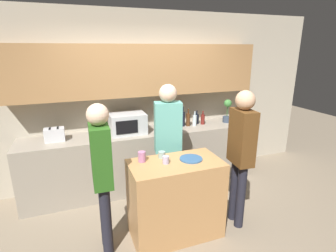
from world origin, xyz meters
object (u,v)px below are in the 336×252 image
Objects in this scene: bottle_1 at (175,122)px; bottle_3 at (183,119)px; person_right at (168,137)px; cup_2 at (166,160)px; potted_plant at (227,111)px; toaster at (55,135)px; plate_on_island at (191,159)px; cup_1 at (142,157)px; bottle_7 at (203,119)px; microwave at (128,123)px; bottle_4 at (188,119)px; bottle_2 at (179,121)px; bottle_0 at (170,125)px; person_center at (102,168)px; person_left at (241,148)px; bottle_6 at (197,119)px; bottle_5 at (195,120)px; cup_0 at (162,155)px.

bottle_3 reaches higher than bottle_1.
cup_2 is at bearing 78.53° from person_right.
potted_plant reaches higher than bottle_3.
toaster is at bearing -15.53° from person_right.
cup_1 is (-0.54, 0.14, 0.05)m from plate_on_island.
microwave is at bearing -178.51° from bottle_7.
bottle_4 is (2.01, 0.02, 0.02)m from toaster.
bottle_2 is 1.31m from plate_on_island.
bottle_3 is at bearing -114.45° from person_right.
person_right is (-0.26, -0.61, 0.02)m from bottle_0.
person_center is (-1.17, -1.13, -0.03)m from bottle_0.
cup_2 is at bearing 90.04° from person_left.
bottle_6 is 2.17m from person_center.
person_left is at bearing -87.04° from bottle_4.
plate_on_island is at bearing 87.20° from person_left.
person_right is (0.46, 0.39, 0.05)m from cup_1.
potted_plant is at bearing 0.09° from bottle_5.
microwave is 1.32× the size of potted_plant.
microwave is at bearing 44.49° from person_left.
bottle_1 is 0.56m from bottle_7.
toaster is 0.66× the size of potted_plant.
plate_on_island is 0.34m from cup_0.
bottle_2 is 3.20× the size of cup_0.
person_right is (1.39, -0.70, 0.02)m from toaster.
cup_1 is 0.07× the size of person_center.
microwave is at bearing -50.31° from person_right.
bottle_5 is 1.01m from person_right.
cup_1 is at bearing 51.97° from person_right.
person_left is at bearing 149.42° from person_right.
bottle_2 is 1.14× the size of bottle_7.
bottle_2 is at bearing -167.40° from bottle_6.
microwave is 1.64× the size of bottle_1.
bottle_2 is (-0.89, 0.02, -0.10)m from potted_plant.
person_left is 0.93m from person_right.
bottle_5 is at bearing -3.57° from bottle_2.
person_center reaches higher than cup_1.
cup_1 is (-0.71, -1.01, -0.02)m from bottle_0.
bottle_0 is 0.14× the size of person_right.
bottle_6 is 1.43m from person_left.
person_right is at bearing -130.49° from bottle_4.
bottle_4 is at bearing -178.45° from bottle_7.
bottle_0 is 1.04× the size of bottle_7.
bottle_4 is 1.55m from cup_1.
toaster reaches higher than cup_2.
bottle_1 is 0.50m from bottle_6.
plate_on_island is (-0.64, -1.23, -0.08)m from bottle_5.
person_right is (-0.54, -0.75, -0.01)m from bottle_3.
potted_plant reaches higher than cup_1.
microwave reaches higher than bottle_4.
bottle_3 is 1.37m from person_left.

